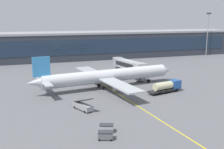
# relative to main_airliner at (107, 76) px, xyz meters

# --- Properties ---
(ground_plane) EXTENTS (700.00, 700.00, 0.00)m
(ground_plane) POSITION_rel_main_airliner_xyz_m (1.29, -8.39, -3.72)
(ground_plane) COLOR slate
(apron_lead_in_line) EXTENTS (5.57, 79.85, 0.01)m
(apron_lead_in_line) POSITION_rel_main_airliner_xyz_m (0.72, -6.39, -3.72)
(apron_lead_in_line) COLOR yellow
(apron_lead_in_line) RESTS_ON ground_plane
(terminal_building) EXTENTS (216.96, 20.99, 13.95)m
(terminal_building) POSITION_rel_main_airliner_xyz_m (-15.31, 62.55, 3.27)
(terminal_building) COLOR #2D333D
(terminal_building) RESTS_ON ground_plane
(main_airliner) EXTENTS (48.06, 38.63, 10.93)m
(main_airliner) POSITION_rel_main_airliner_xyz_m (0.00, 0.00, 0.00)
(main_airliner) COLOR #B2B7BC
(main_airliner) RESTS_ON ground_plane
(jet_bridge) EXTENTS (6.66, 18.18, 6.43)m
(jet_bridge) POSITION_rel_main_airliner_xyz_m (11.15, 11.35, 1.00)
(jet_bridge) COLOR #B2B7BC
(jet_bridge) RESTS_ON ground_plane
(fuel_tanker) EXTENTS (11.09, 4.82, 3.25)m
(fuel_tanker) POSITION_rel_main_airliner_xyz_m (14.57, -10.52, -1.98)
(fuel_tanker) COLOR #232326
(fuel_tanker) RESTS_ON ground_plane
(belt_loader) EXTENTS (4.00, 6.90, 3.49)m
(belt_loader) POSITION_rel_main_airliner_xyz_m (-11.76, -17.45, -2.73)
(belt_loader) COLOR gray
(belt_loader) RESTS_ON ground_plane
(baggage_cart_0) EXTENTS (3.02, 2.38, 1.48)m
(baggage_cart_0) POSITION_rel_main_airliner_xyz_m (-11.43, -34.05, -2.94)
(baggage_cart_0) COLOR #595B60
(baggage_cart_0) RESTS_ON ground_plane
(baggage_cart_1) EXTENTS (3.02, 2.38, 1.48)m
(baggage_cart_1) POSITION_rel_main_airliner_xyz_m (-10.29, -31.05, -2.94)
(baggage_cart_1) COLOR #B2B7BC
(baggage_cart_1) RESTS_ON ground_plane
(apron_light_mast_0) EXTENTS (2.80, 0.50, 23.91)m
(apron_light_mast_0) POSITION_rel_main_airliner_xyz_m (75.74, 50.59, 10.23)
(apron_light_mast_0) COLOR gray
(apron_light_mast_0) RESTS_ON ground_plane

